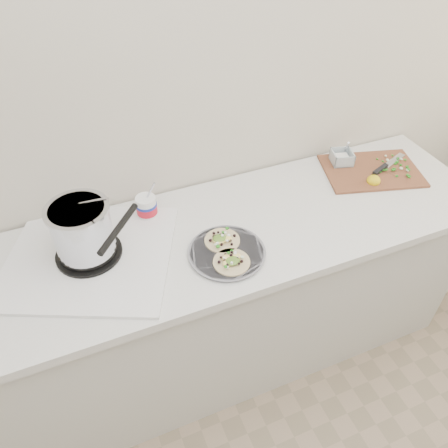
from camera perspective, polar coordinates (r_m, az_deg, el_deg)
name	(u,v)px	position (r m, az deg, el deg)	size (l,w,h in m)	color
counter	(210,301)	(2.08, -1.78, -10.05)	(2.44, 0.66, 0.90)	beige
stove	(85,239)	(1.66, -17.70, -1.85)	(0.78, 0.75, 0.29)	silver
taco_plate	(227,251)	(1.65, 0.36, -3.53)	(0.30, 0.30, 0.04)	slate
tub	(147,205)	(1.80, -10.01, 2.46)	(0.09, 0.09, 0.19)	white
cutboard	(370,168)	(2.18, 18.50, 7.01)	(0.50, 0.41, 0.07)	brown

